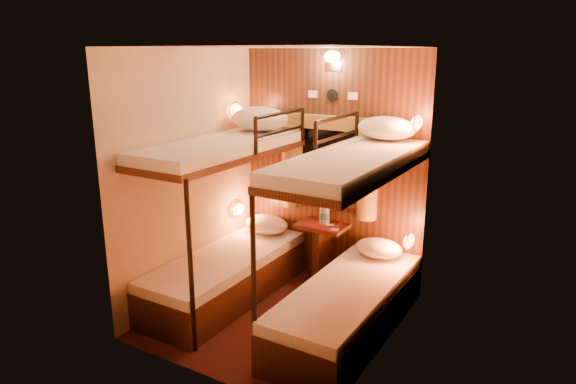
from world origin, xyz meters
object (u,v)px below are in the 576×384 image
Objects in this scene: bunk_right at (348,273)px; bottle_right at (323,215)px; bottle_left at (326,215)px; bunk_left at (226,244)px; table at (322,246)px.

bunk_right reaches higher than bottle_right.
bunk_right is 1.02m from bottle_left.
bunk_left and bunk_right have the same top height.
bottle_left is at bearing 127.67° from bunk_right.
bunk_left is 1.06m from bottle_left.
bottle_left is at bearing -5.97° from bottle_right.
bottle_right is at bearing 117.66° from table.
table is 0.33m from bottle_right.
bunk_left is 1.04m from bottle_right.
table is at bearing 50.33° from bunk_left.
bunk_left is 1.02m from table.
bunk_left is 8.01× the size of bottle_left.
bottle_right reaches higher than table.
bottle_left is at bearing 49.21° from bunk_left.
table is 0.34m from bottle_left.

